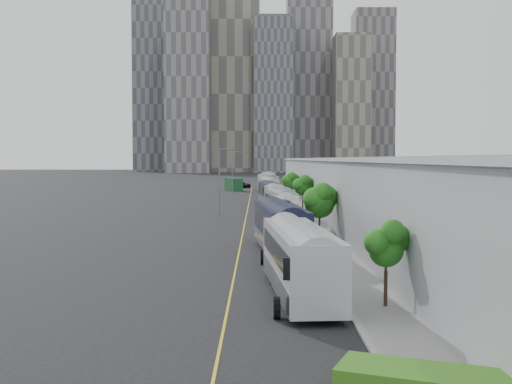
{
  "coord_description": "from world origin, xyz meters",
  "views": [
    {
      "loc": [
        -0.08,
        -25.89,
        7.08
      ],
      "look_at": [
        -0.29,
        52.83,
        3.0
      ],
      "focal_mm": 45.0,
      "sensor_mm": 36.0,
      "label": 1
    }
  ],
  "objects_px": {
    "bus_3": "(280,206)",
    "bus_7": "(271,186)",
    "street_lamp_near": "(221,177)",
    "street_lamp_far": "(233,170)",
    "bus_1": "(280,232)",
    "suv": "(243,185)",
    "shipping_container": "(234,184)",
    "bus_0": "(299,266)",
    "bus_6": "(269,189)",
    "bus_5": "(270,194)",
    "bus_2": "(285,218)",
    "bus_4": "(277,200)",
    "bus_8": "(267,183)"
  },
  "relations": [
    {
      "from": "bus_7",
      "to": "suv",
      "type": "distance_m",
      "value": 27.75
    },
    {
      "from": "bus_5",
      "to": "shipping_container",
      "type": "xyz_separation_m",
      "value": [
        -7.2,
        40.74,
        -0.06
      ]
    },
    {
      "from": "bus_0",
      "to": "bus_5",
      "type": "relative_size",
      "value": 1.07
    },
    {
      "from": "bus_3",
      "to": "bus_5",
      "type": "xyz_separation_m",
      "value": [
        -0.79,
        25.23,
        -0.03
      ]
    },
    {
      "from": "bus_1",
      "to": "bus_7",
      "type": "height_order",
      "value": "bus_1"
    },
    {
      "from": "bus_5",
      "to": "bus_7",
      "type": "relative_size",
      "value": 0.95
    },
    {
      "from": "bus_1",
      "to": "bus_7",
      "type": "relative_size",
      "value": 1.06
    },
    {
      "from": "bus_4",
      "to": "bus_6",
      "type": "height_order",
      "value": "bus_6"
    },
    {
      "from": "bus_6",
      "to": "shipping_container",
      "type": "bearing_deg",
      "value": 102.76
    },
    {
      "from": "bus_6",
      "to": "suv",
      "type": "distance_m",
      "value": 39.46
    },
    {
      "from": "bus_8",
      "to": "suv",
      "type": "bearing_deg",
      "value": 120.41
    },
    {
      "from": "bus_1",
      "to": "bus_7",
      "type": "bearing_deg",
      "value": 84.11
    },
    {
      "from": "bus_3",
      "to": "bus_4",
      "type": "relative_size",
      "value": 1.0
    },
    {
      "from": "bus_0",
      "to": "shipping_container",
      "type": "bearing_deg",
      "value": 89.6
    },
    {
      "from": "bus_5",
      "to": "bus_8",
      "type": "xyz_separation_m",
      "value": [
        0.25,
        43.67,
        0.23
      ]
    },
    {
      "from": "bus_1",
      "to": "street_lamp_far",
      "type": "relative_size",
      "value": 1.58
    },
    {
      "from": "bus_3",
      "to": "bus_5",
      "type": "distance_m",
      "value": 25.24
    },
    {
      "from": "bus_2",
      "to": "suv",
      "type": "xyz_separation_m",
      "value": [
        -6.27,
        96.66,
        -0.76
      ]
    },
    {
      "from": "bus_1",
      "to": "bus_4",
      "type": "relative_size",
      "value": 1.09
    },
    {
      "from": "street_lamp_near",
      "to": "shipping_container",
      "type": "bearing_deg",
      "value": 90.75
    },
    {
      "from": "bus_1",
      "to": "suv",
      "type": "xyz_separation_m",
      "value": [
        -5.34,
        109.42,
        -0.89
      ]
    },
    {
      "from": "street_lamp_near",
      "to": "street_lamp_far",
      "type": "height_order",
      "value": "street_lamp_far"
    },
    {
      "from": "bus_2",
      "to": "shipping_container",
      "type": "relative_size",
      "value": 2.12
    },
    {
      "from": "bus_1",
      "to": "street_lamp_far",
      "type": "bearing_deg",
      "value": 89.48
    },
    {
      "from": "bus_3",
      "to": "street_lamp_near",
      "type": "xyz_separation_m",
      "value": [
        -7.16,
        3.25,
        3.36
      ]
    },
    {
      "from": "bus_1",
      "to": "bus_5",
      "type": "bearing_deg",
      "value": 84.57
    },
    {
      "from": "bus_1",
      "to": "shipping_container",
      "type": "distance_m",
      "value": 94.17
    },
    {
      "from": "bus_0",
      "to": "bus_1",
      "type": "bearing_deg",
      "value": 87.44
    },
    {
      "from": "bus_6",
      "to": "street_lamp_near",
      "type": "bearing_deg",
      "value": -104.13
    },
    {
      "from": "bus_7",
      "to": "street_lamp_far",
      "type": "bearing_deg",
      "value": -147.13
    },
    {
      "from": "bus_1",
      "to": "bus_4",
      "type": "height_order",
      "value": "bus_1"
    },
    {
      "from": "bus_1",
      "to": "shipping_container",
      "type": "xyz_separation_m",
      "value": [
        -7.02,
        93.91,
        -0.23
      ]
    },
    {
      "from": "bus_3",
      "to": "bus_7",
      "type": "relative_size",
      "value": 0.97
    },
    {
      "from": "bus_3",
      "to": "street_lamp_far",
      "type": "relative_size",
      "value": 1.45
    },
    {
      "from": "bus_3",
      "to": "street_lamp_near",
      "type": "distance_m",
      "value": 8.55
    },
    {
      "from": "bus_5",
      "to": "bus_2",
      "type": "bearing_deg",
      "value": -94.45
    },
    {
      "from": "street_lamp_near",
      "to": "suv",
      "type": "height_order",
      "value": "street_lamp_near"
    },
    {
      "from": "bus_5",
      "to": "bus_8",
      "type": "bearing_deg",
      "value": 84.14
    },
    {
      "from": "bus_3",
      "to": "bus_6",
      "type": "bearing_deg",
      "value": 85.25
    },
    {
      "from": "bus_3",
      "to": "bus_8",
      "type": "distance_m",
      "value": 68.9
    },
    {
      "from": "bus_5",
      "to": "suv",
      "type": "distance_m",
      "value": 56.52
    },
    {
      "from": "bus_0",
      "to": "bus_8",
      "type": "xyz_separation_m",
      "value": [
        -0.03,
        111.59,
        0.12
      ]
    },
    {
      "from": "bus_1",
      "to": "bus_0",
      "type": "bearing_deg",
      "value": -93.46
    },
    {
      "from": "suv",
      "to": "bus_3",
      "type": "bearing_deg",
      "value": -109.92
    },
    {
      "from": "bus_7",
      "to": "bus_4",
      "type": "bearing_deg",
      "value": -84.24
    },
    {
      "from": "bus_3",
      "to": "bus_1",
      "type": "bearing_deg",
      "value": -97.55
    },
    {
      "from": "bus_1",
      "to": "bus_3",
      "type": "distance_m",
      "value": 27.96
    },
    {
      "from": "bus_1",
      "to": "bus_6",
      "type": "distance_m",
      "value": 70.38
    },
    {
      "from": "bus_3",
      "to": "bus_7",
      "type": "xyz_separation_m",
      "value": [
        -0.02,
        54.46,
        0.05
      ]
    },
    {
      "from": "street_lamp_far",
      "to": "bus_1",
      "type": "bearing_deg",
      "value": -85.29
    }
  ]
}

